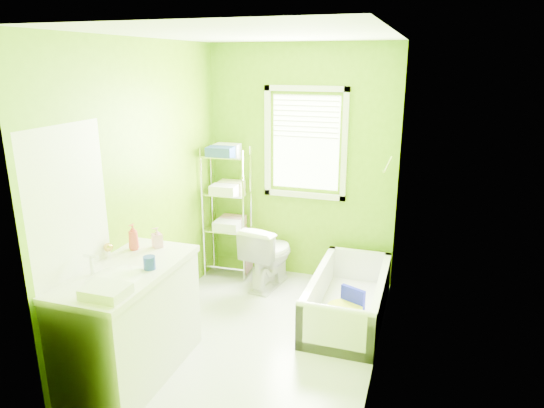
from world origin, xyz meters
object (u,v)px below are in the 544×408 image
(vanity, at_px, (130,320))
(bathtub, at_px, (348,304))
(toilet, at_px, (269,255))
(wire_shelf_unit, at_px, (228,198))

(vanity, bearing_deg, bathtub, 43.83)
(bathtub, bearing_deg, vanity, -136.17)
(toilet, bearing_deg, wire_shelf_unit, -5.44)
(bathtub, relative_size, toilet, 1.98)
(vanity, relative_size, wire_shelf_unit, 0.80)
(bathtub, distance_m, vanity, 2.06)
(bathtub, relative_size, vanity, 1.18)
(bathtub, distance_m, toilet, 1.08)
(bathtub, xyz_separation_m, wire_shelf_unit, (-1.48, 0.58, 0.78))
(bathtub, height_order, wire_shelf_unit, wire_shelf_unit)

